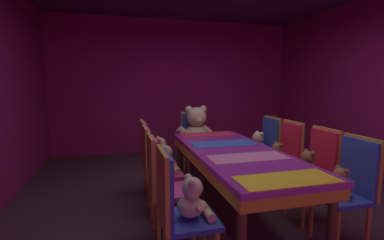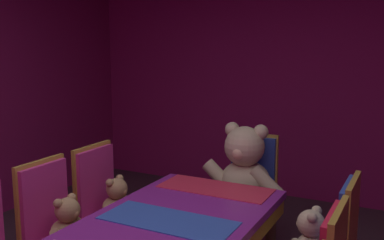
{
  "view_description": "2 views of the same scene",
  "coord_description": "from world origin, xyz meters",
  "views": [
    {
      "loc": [
        -1.19,
        -2.69,
        1.45
      ],
      "look_at": [
        -0.19,
        1.09,
        0.93
      ],
      "focal_mm": 25.73,
      "sensor_mm": 36.0,
      "label": 1
    },
    {
      "loc": [
        1.2,
        -1.71,
        1.71
      ],
      "look_at": [
        -0.2,
        1.0,
        1.2
      ],
      "focal_mm": 41.61,
      "sensor_mm": 36.0,
      "label": 2
    }
  ],
  "objects": [
    {
      "name": "king_teddy_bear",
      "position": [
        0.0,
        1.51,
        0.73
      ],
      "size": [
        0.68,
        0.53,
        0.64
      ],
      "rotation": [
        0.0,
        0.0,
        -1.57
      ],
      "color": "beige",
      "rests_on": "throne_chair"
    },
    {
      "name": "teddy_left_2",
      "position": [
        -0.71,
        0.29,
        0.6
      ],
      "size": [
        0.26,
        0.34,
        0.32
      ],
      "color": "tan",
      "rests_on": "chair_left_2"
    },
    {
      "name": "chair_left_2",
      "position": [
        -0.85,
        0.29,
        0.6
      ],
      "size": [
        0.42,
        0.41,
        0.98
      ],
      "color": "#CC338C",
      "rests_on": "ground_plane"
    },
    {
      "name": "teddy_left_3",
      "position": [
        -0.69,
        0.78,
        0.59
      ],
      "size": [
        0.26,
        0.33,
        0.31
      ],
      "color": "tan",
      "rests_on": "chair_left_3"
    },
    {
      "name": "teddy_right_3",
      "position": [
        0.69,
        0.77,
        0.6
      ],
      "size": [
        0.26,
        0.34,
        0.32
      ],
      "rotation": [
        0.0,
        0.0,
        3.14
      ],
      "color": "beige",
      "rests_on": "chair_right_3"
    },
    {
      "name": "chair_left_3",
      "position": [
        -0.84,
        0.78,
        0.6
      ],
      "size": [
        0.42,
        0.41,
        0.98
      ],
      "color": "#CC338C",
      "rests_on": "ground_plane"
    },
    {
      "name": "throne_chair",
      "position": [
        0.0,
        1.67,
        0.6
      ],
      "size": [
        0.41,
        0.42,
        0.98
      ],
      "rotation": [
        0.0,
        0.0,
        -1.57
      ],
      "color": "#2D47B2",
      "rests_on": "ground_plane"
    },
    {
      "name": "wall_back",
      "position": [
        0.0,
        3.2,
        1.4
      ],
      "size": [
        5.2,
        0.12,
        2.8
      ],
      "primitive_type": "cube",
      "color": "#8C1959",
      "rests_on": "ground_plane"
    }
  ]
}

